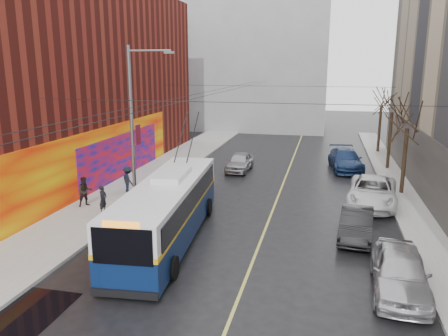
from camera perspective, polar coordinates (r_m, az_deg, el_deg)
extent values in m
plane|color=black|center=(15.14, -5.03, -18.36)|extent=(140.00, 140.00, 0.00)
cube|color=gray|center=(28.21, -12.94, -3.29)|extent=(4.00, 60.00, 0.15)
cube|color=gray|center=(25.91, 23.41, -5.54)|extent=(2.00, 60.00, 0.15)
cube|color=#BFB74C|center=(27.51, 7.11, -3.62)|extent=(0.12, 50.00, 0.01)
cube|color=#5D1812|center=(33.09, -24.77, 10.42)|extent=(12.00, 36.00, 14.00)
cube|color=yellow|center=(26.98, -18.75, -0.18)|extent=(0.08, 28.00, 4.00)
cube|color=#05199E|center=(32.16, -13.05, 1.52)|extent=(0.06, 12.00, 3.20)
cube|color=#4C4742|center=(27.50, 25.06, -0.49)|extent=(0.06, 36.00, 4.00)
cube|color=gray|center=(58.13, 3.24, 14.23)|extent=(20.00, 12.00, 18.00)
cylinder|color=slate|center=(24.79, -11.93, 5.00)|extent=(0.20, 0.20, 9.00)
cube|color=#5B0D1F|center=(24.69, -11.16, 4.30)|extent=(0.04, 0.60, 1.10)
cylinder|color=slate|center=(24.09, -9.74, 14.88)|extent=(2.40, 0.10, 0.10)
cube|color=slate|center=(23.68, -7.20, 14.76)|extent=(0.50, 0.22, 0.12)
cylinder|color=black|center=(28.41, -3.13, 9.71)|extent=(0.02, 60.00, 0.02)
cylinder|color=black|center=(28.15, -1.15, 9.70)|extent=(0.02, 60.00, 0.02)
cylinder|color=black|center=(18.75, 0.35, 8.57)|extent=(18.00, 0.02, 0.02)
cylinder|color=black|center=(34.51, 6.38, 10.59)|extent=(18.00, 0.02, 0.02)
cylinder|color=black|center=(29.21, 22.46, 0.70)|extent=(0.24, 0.24, 4.20)
cylinder|color=black|center=(36.00, 20.79, 3.26)|extent=(0.24, 0.24, 4.48)
cylinder|color=black|center=(42.88, 19.63, 4.74)|extent=(0.24, 0.24, 4.37)
cube|color=black|center=(16.35, -25.86, -17.15)|extent=(2.81, 3.75, 0.01)
ellipsoid|color=slate|center=(21.94, -2.54, 9.87)|extent=(0.44, 0.20, 0.12)
ellipsoid|color=slate|center=(24.73, 0.01, 11.51)|extent=(0.44, 0.20, 0.12)
ellipsoid|color=slate|center=(23.05, -3.26, 8.42)|extent=(0.44, 0.20, 0.12)
cube|color=#081942|center=(20.45, -7.32, -7.03)|extent=(3.33, 11.27, 1.39)
cube|color=silver|center=(20.04, -7.43, -3.55)|extent=(3.33, 11.27, 1.20)
cube|color=gold|center=(20.22, -7.38, -5.18)|extent=(3.37, 11.31, 0.20)
cube|color=black|center=(15.13, -13.18, -10.00)|extent=(2.12, 0.22, 1.30)
cube|color=black|center=(25.29, -4.02, -0.28)|extent=(2.12, 0.22, 1.11)
cube|color=black|center=(20.43, -10.72, -3.62)|extent=(0.89, 10.15, 0.93)
cube|color=black|center=(19.78, -4.00, -3.98)|extent=(0.89, 10.15, 0.93)
cube|color=silver|center=(20.71, -6.80, -0.86)|extent=(1.52, 2.87, 0.28)
cube|color=black|center=(15.85, -12.89, -15.76)|extent=(2.41, 0.31, 0.28)
cylinder|color=black|center=(17.77, -14.38, -12.03)|extent=(0.35, 0.95, 0.93)
cylinder|color=black|center=(17.03, -6.69, -12.83)|extent=(0.35, 0.95, 0.93)
cylinder|color=black|center=(24.27, -7.69, -4.81)|extent=(0.35, 0.95, 0.93)
cylinder|color=black|center=(23.73, -2.07, -5.11)|extent=(0.35, 0.95, 0.93)
cylinder|color=black|center=(23.60, -5.60, 4.22)|extent=(0.33, 3.21, 2.27)
cylinder|color=black|center=(23.45, -4.06, 4.19)|extent=(0.33, 3.21, 2.27)
imported|color=silver|center=(17.10, 22.01, -12.40)|extent=(2.16, 4.80, 1.60)
imported|color=black|center=(21.54, 16.91, -7.00)|extent=(1.86, 4.29, 1.37)
imported|color=silver|center=(26.79, 18.82, -2.94)|extent=(3.30, 6.00, 1.59)
imported|color=navy|center=(35.25, 15.60, 1.05)|extent=(2.88, 5.72, 1.59)
imported|color=#9C9BA0|center=(33.68, 2.07, 0.81)|extent=(1.80, 4.17, 1.40)
imported|color=black|center=(24.39, -15.52, -3.95)|extent=(0.40, 0.58, 1.55)
imported|color=black|center=(25.88, -17.69, -2.94)|extent=(1.04, 1.04, 1.70)
imported|color=black|center=(27.98, -12.43, -1.49)|extent=(1.21, 1.15, 1.65)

